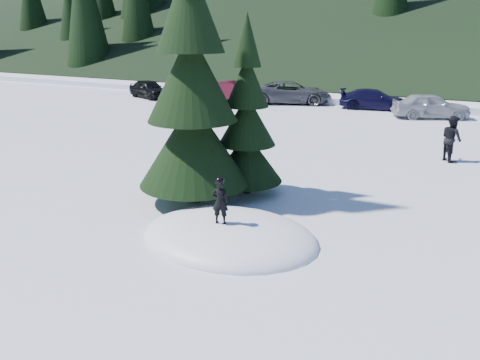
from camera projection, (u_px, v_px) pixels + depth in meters
The scene contains 11 objects.
ground at pixel (229, 238), 11.47m from camera, with size 200.00×200.00×0.00m, color white.
snow_mound at pixel (229, 238), 11.47m from camera, with size 4.48×3.52×0.96m, color white.
spruce_tall at pixel (192, 89), 12.96m from camera, with size 3.20×3.20×8.60m.
spruce_short at pixel (247, 126), 14.05m from camera, with size 2.20×2.20×5.37m.
child_skier at pixel (220, 202), 10.98m from camera, with size 0.39×0.26×1.08m, color black.
adult_0 at pixel (451, 139), 18.01m from camera, with size 0.86×0.67×1.77m, color black.
car_0 at pixel (149, 89), 35.16m from camera, with size 1.59×3.95×1.35m, color black.
car_1 at pixel (235, 91), 33.67m from camera, with size 1.50×4.29×1.41m, color #3E0B16.
car_2 at pixel (291, 92), 32.46m from camera, with size 2.52×5.47×1.52m, color #414348.
car_3 at pixel (374, 99), 30.10m from camera, with size 1.78×4.38×1.27m, color black.
car_4 at pixel (431, 106), 26.95m from camera, with size 1.71×4.26×1.45m, color #9EA2A7.
Camera 1 is at (5.21, -9.11, 4.85)m, focal length 35.00 mm.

